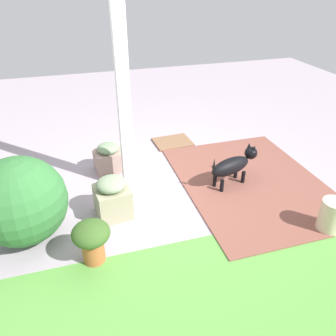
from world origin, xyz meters
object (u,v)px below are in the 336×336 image
porch_pillar (123,91)px  doormat (173,142)px  terracotta_pot_broad (92,238)px  ceramic_urn (331,216)px  stone_planter_mid (113,197)px  stone_planter_nearest (109,158)px  dog (234,165)px  round_shrub (21,201)px

porch_pillar → doormat: size_ratio=4.32×
terracotta_pot_broad → ceramic_urn: size_ratio=1.21×
stone_planter_mid → ceramic_urn: 2.39m
stone_planter_nearest → dog: size_ratio=0.57×
stone_planter_mid → porch_pillar: bearing=-118.0°
ceramic_urn → doormat: 2.70m
stone_planter_mid → dog: bearing=-173.4°
round_shrub → dog: (-2.50, -0.30, -0.16)m
round_shrub → dog: round_shrub is taller
porch_pillar → stone_planter_mid: (0.29, 0.54, -1.03)m
porch_pillar → stone_planter_mid: porch_pillar is taller
round_shrub → stone_planter_mid: bearing=-172.8°
round_shrub → doormat: round_shrub is taller
stone_planter_nearest → stone_planter_mid: (0.09, 1.00, 0.04)m
stone_planter_nearest → dog: 1.70m
porch_pillar → doormat: bearing=-131.7°
terracotta_pot_broad → doormat: terracotta_pot_broad is taller
stone_planter_nearest → round_shrub: round_shrub is taller
terracotta_pot_broad → dog: bearing=-155.9°
stone_planter_nearest → terracotta_pot_broad: size_ratio=0.92×
doormat → dog: bearing=105.4°
stone_planter_mid → ceramic_urn: bearing=157.0°
porch_pillar → stone_planter_nearest: bearing=-67.3°
stone_planter_nearest → terracotta_pot_broad: (0.39, 1.66, 0.08)m
porch_pillar → dog: (-1.30, 0.35, -0.98)m
terracotta_pot_broad → ceramic_urn: terracotta_pot_broad is taller
stone_planter_nearest → ceramic_urn: bearing=137.4°
stone_planter_nearest → dog: (-1.49, 0.82, 0.10)m
stone_planter_nearest → stone_planter_mid: bearing=84.6°
dog → porch_pillar: bearing=-15.2°
stone_planter_mid → doormat: stone_planter_mid is taller
terracotta_pot_broad → round_shrub: bearing=-41.0°
terracotta_pot_broad → doormat: (-1.50, -2.23, -0.27)m
dog → doormat: 1.47m
stone_planter_mid → ceramic_urn: size_ratio=1.33×
porch_pillar → terracotta_pot_broad: porch_pillar is taller
porch_pillar → stone_planter_nearest: 1.19m
terracotta_pot_broad → stone_planter_mid: bearing=-114.0°
dog → round_shrub: bearing=6.8°
stone_planter_nearest → round_shrub: bearing=47.8°
terracotta_pot_broad → stone_planter_nearest: bearing=-103.1°
porch_pillar → round_shrub: bearing=28.5°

